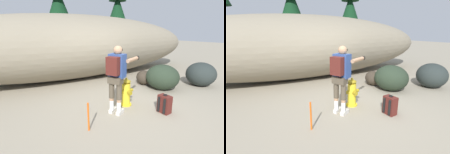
% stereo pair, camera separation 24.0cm
% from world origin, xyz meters
% --- Properties ---
extents(ground_plane, '(56.00, 56.00, 0.04)m').
position_xyz_m(ground_plane, '(0.00, 0.00, -0.02)').
color(ground_plane, gray).
extents(dirt_embankment, '(12.19, 3.20, 2.59)m').
position_xyz_m(dirt_embankment, '(0.00, 3.48, 1.29)').
color(dirt_embankment, gray).
rests_on(dirt_embankment, ground_plane).
extents(fire_hydrant, '(0.40, 0.35, 0.76)m').
position_xyz_m(fire_hydrant, '(0.06, 0.02, 0.35)').
color(fire_hydrant, yellow).
rests_on(fire_hydrant, ground_plane).
extents(utility_worker, '(1.03, 0.81, 1.62)m').
position_xyz_m(utility_worker, '(-0.39, -0.23, 1.03)').
color(utility_worker, beige).
rests_on(utility_worker, ground_plane).
extents(spare_backpack, '(0.31, 0.32, 0.47)m').
position_xyz_m(spare_backpack, '(0.62, -0.81, 0.22)').
color(spare_backpack, '#511E19').
rests_on(spare_backpack, ground_plane).
extents(boulder_large, '(1.45, 1.45, 0.85)m').
position_xyz_m(boulder_large, '(3.37, 0.02, 0.43)').
color(boulder_large, '#272E2C').
rests_on(boulder_large, ground_plane).
extents(boulder_mid, '(1.40, 1.44, 0.85)m').
position_xyz_m(boulder_mid, '(1.87, 0.45, 0.43)').
color(boulder_mid, '#253123').
rests_on(boulder_mid, ground_plane).
extents(boulder_small, '(0.79, 0.88, 0.52)m').
position_xyz_m(boulder_small, '(1.71, 1.18, 0.26)').
color(boulder_small, '#372E24').
rests_on(boulder_small, ground_plane).
extents(pine_tree_left, '(2.44, 2.44, 6.66)m').
position_xyz_m(pine_tree_left, '(0.33, 7.42, 3.42)').
color(pine_tree_left, '#47331E').
rests_on(pine_tree_left, ground_plane).
extents(pine_tree_center, '(1.84, 1.84, 6.07)m').
position_xyz_m(pine_tree_center, '(4.24, 7.02, 3.52)').
color(pine_tree_center, '#47331E').
rests_on(pine_tree_center, ground_plane).
extents(survey_stake, '(0.04, 0.04, 0.60)m').
position_xyz_m(survey_stake, '(-1.28, -0.59, 0.30)').
color(survey_stake, '#E55914').
rests_on(survey_stake, ground_plane).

